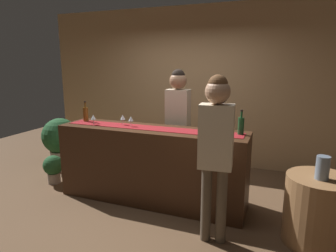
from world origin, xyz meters
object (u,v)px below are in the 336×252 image
(wine_bottle_green, at_px, (241,126))
(vase_on_side_table, at_px, (323,168))
(wine_bottle_amber, at_px, (86,114))
(round_side_table, at_px, (318,210))
(wine_glass_near_customer, at_px, (93,117))
(wine_glass_far_end, at_px, (123,118))
(customer_sipping, at_px, (216,141))
(potted_plant_small, at_px, (53,167))
(wine_glass_mid_counter, at_px, (131,119))
(potted_plant_tall, at_px, (61,140))
(bartender, at_px, (178,115))

(wine_bottle_green, distance_m, vase_on_side_table, 0.99)
(wine_bottle_amber, relative_size, vase_on_side_table, 1.26)
(round_side_table, bearing_deg, wine_glass_near_customer, 176.52)
(wine_glass_far_end, xyz_separation_m, customer_sipping, (1.45, -0.68, -0.03))
(wine_bottle_amber, xyz_separation_m, potted_plant_small, (-0.62, -0.08, -0.88))
(wine_glass_mid_counter, xyz_separation_m, potted_plant_tall, (-1.75, 0.58, -0.60))
(wine_bottle_green, bearing_deg, wine_bottle_amber, -179.95)
(wine_bottle_green, bearing_deg, vase_on_side_table, -24.39)
(wine_bottle_amber, height_order, round_side_table, wine_bottle_amber)
(customer_sipping, distance_m, potted_plant_small, 2.90)
(potted_plant_small, bearing_deg, wine_bottle_green, 1.73)
(wine_glass_mid_counter, xyz_separation_m, wine_glass_far_end, (-0.16, 0.05, 0.00))
(bartender, bearing_deg, wine_bottle_amber, 22.38)
(wine_bottle_green, distance_m, wine_glass_far_end, 1.61)
(wine_glass_near_customer, bearing_deg, potted_plant_tall, 151.23)
(wine_glass_mid_counter, distance_m, potted_plant_tall, 1.94)
(customer_sipping, height_order, vase_on_side_table, customer_sipping)
(vase_on_side_table, bearing_deg, wine_glass_near_customer, 175.39)
(wine_glass_near_customer, height_order, round_side_table, wine_glass_near_customer)
(wine_glass_near_customer, relative_size, bartender, 0.08)
(wine_bottle_green, xyz_separation_m, potted_plant_small, (-2.86, -0.09, -0.88))
(bartender, bearing_deg, potted_plant_small, 17.88)
(wine_bottle_amber, xyz_separation_m, bartender, (1.26, 0.51, -0.02))
(potted_plant_tall, bearing_deg, vase_on_side_table, -12.38)
(wine_glass_far_end, bearing_deg, wine_glass_near_customer, -160.43)
(wine_bottle_amber, bearing_deg, potted_plant_tall, 152.35)
(wine_glass_near_customer, relative_size, round_side_table, 0.19)
(vase_on_side_table, bearing_deg, wine_glass_mid_counter, 172.27)
(wine_bottle_green, bearing_deg, wine_glass_far_end, -179.19)
(wine_glass_far_end, bearing_deg, vase_on_side_table, -8.49)
(wine_glass_far_end, relative_size, vase_on_side_table, 0.60)
(wine_glass_near_customer, distance_m, bartender, 1.22)
(round_side_table, xyz_separation_m, potted_plant_tall, (-4.08, 0.84, 0.16))
(round_side_table, bearing_deg, potted_plant_small, 176.18)
(wine_glass_near_customer, bearing_deg, wine_bottle_amber, 147.06)
(wine_bottle_amber, bearing_deg, wine_bottle_green, 0.05)
(wine_glass_far_end, bearing_deg, wine_glass_mid_counter, -19.34)
(customer_sipping, distance_m, round_side_table, 1.32)
(wine_bottle_amber, xyz_separation_m, wine_glass_mid_counter, (0.79, -0.08, -0.01))
(wine_bottle_green, xyz_separation_m, potted_plant_tall, (-3.20, 0.50, -0.61))
(wine_glass_mid_counter, distance_m, round_side_table, 2.46)
(round_side_table, distance_m, potted_plant_small, 3.74)
(wine_bottle_green, bearing_deg, bartender, 152.55)
(potted_plant_tall, bearing_deg, potted_plant_small, -59.86)
(wine_glass_far_end, xyz_separation_m, potted_plant_tall, (-1.59, 0.52, -0.60))
(wine_bottle_amber, relative_size, round_side_table, 0.41)
(bartender, distance_m, vase_on_side_table, 2.07)
(bartender, relative_size, potted_plant_tall, 1.94)
(wine_glass_mid_counter, bearing_deg, bartender, 51.36)
(wine_bottle_amber, distance_m, wine_bottle_green, 2.24)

